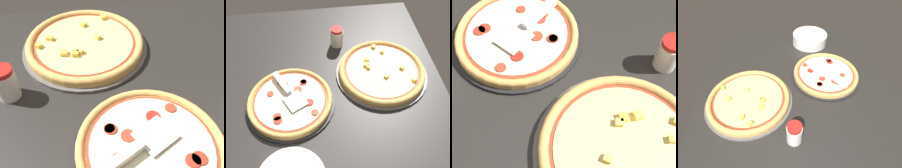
# 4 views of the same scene
# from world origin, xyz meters

# --- Properties ---
(ground_plane) EXTENTS (1.23, 1.04, 0.04)m
(ground_plane) POSITION_xyz_m (0.00, 0.00, -0.02)
(ground_plane) COLOR black
(pizza_pan_front) EXTENTS (0.37, 0.37, 0.01)m
(pizza_pan_front) POSITION_xyz_m (0.05, -0.16, 0.01)
(pizza_pan_front) COLOR black
(pizza_pan_front) RESTS_ON ground_plane
(pizza_front) EXTENTS (0.35, 0.35, 0.03)m
(pizza_front) POSITION_xyz_m (0.05, -0.16, 0.02)
(pizza_front) COLOR tan
(pizza_front) RESTS_ON pizza_pan_front
(pizza_pan_back) EXTENTS (0.41, 0.41, 0.01)m
(pizza_pan_back) POSITION_xyz_m (-0.07, 0.25, 0.01)
(pizza_pan_back) COLOR #565451
(pizza_pan_back) RESTS_ON ground_plane
(pizza_back) EXTENTS (0.39, 0.39, 0.03)m
(pizza_back) POSITION_xyz_m (-0.07, 0.25, 0.02)
(pizza_back) COLOR tan
(pizza_back) RESTS_ON pizza_pan_back
(serving_spatula) EXTENTS (0.21, 0.15, 0.02)m
(serving_spatula) POSITION_xyz_m (-0.01, -0.18, 0.04)
(serving_spatula) COLOR silver
(serving_spatula) RESTS_ON pizza_front
(plate_stack) EXTENTS (0.23, 0.23, 0.07)m
(plate_stack) POSITION_xyz_m (0.39, -0.16, 0.04)
(plate_stack) COLOR white
(plate_stack) RESTS_ON ground_plane
(parmesan_shaker) EXTENTS (0.06, 0.06, 0.10)m
(parmesan_shaker) POSITION_xyz_m (-0.30, 0.08, 0.05)
(parmesan_shaker) COLOR white
(parmesan_shaker) RESTS_ON ground_plane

